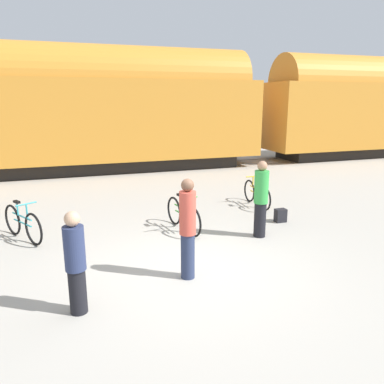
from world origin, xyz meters
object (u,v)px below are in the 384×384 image
(bicycle_teal, at_px, (23,223))
(person_in_red, at_px, (188,228))
(bicycle_yellow, at_px, (257,194))
(backpack, at_px, (280,215))
(person_in_green, at_px, (261,199))
(person_in_navy, at_px, (75,263))
(bicycle_green, at_px, (183,215))
(freight_train, at_px, (113,106))

(bicycle_teal, xyz_separation_m, person_in_red, (2.92, -2.91, 0.54))
(bicycle_yellow, height_order, backpack, bicycle_yellow)
(backpack, bearing_deg, person_in_green, -143.19)
(person_in_navy, height_order, person_in_green, person_in_green)
(bicycle_green, relative_size, person_in_green, 0.96)
(bicycle_green, height_order, backpack, bicycle_green)
(bicycle_green, height_order, person_in_red, person_in_red)
(bicycle_green, distance_m, person_in_navy, 3.89)
(backpack, bearing_deg, bicycle_green, 175.57)
(bicycle_teal, height_order, person_in_navy, person_in_navy)
(freight_train, bearing_deg, bicycle_green, -86.73)
(person_in_navy, relative_size, backpack, 4.58)
(bicycle_teal, relative_size, bicycle_yellow, 0.89)
(person_in_green, relative_size, backpack, 5.16)
(bicycle_teal, relative_size, backpack, 4.41)
(bicycle_yellow, bearing_deg, freight_train, 113.85)
(person_in_navy, xyz_separation_m, person_in_red, (1.87, 0.55, 0.13))
(bicycle_green, bearing_deg, person_in_green, -32.08)
(bicycle_teal, bearing_deg, person_in_red, -44.94)
(bicycle_yellow, distance_m, person_in_green, 2.62)
(person_in_green, bearing_deg, backpack, -54.20)
(backpack, bearing_deg, person_in_navy, -151.71)
(freight_train, relative_size, person_in_red, 22.98)
(bicycle_teal, height_order, person_in_red, person_in_red)
(person_in_navy, bearing_deg, person_in_red, 82.71)
(person_in_green, distance_m, person_in_red, 2.61)
(bicycle_yellow, xyz_separation_m, person_in_green, (-1.15, -2.30, 0.53))
(bicycle_teal, height_order, backpack, bicycle_teal)
(freight_train, xyz_separation_m, bicycle_green, (0.49, -8.50, -2.39))
(person_in_navy, relative_size, person_in_green, 0.89)
(person_in_red, bearing_deg, bicycle_green, -153.20)
(bicycle_yellow, bearing_deg, person_in_navy, -140.68)
(person_in_green, relative_size, person_in_red, 0.98)
(person_in_green, height_order, backpack, person_in_green)
(freight_train, relative_size, bicycle_yellow, 24.51)
(bicycle_green, height_order, person_in_green, person_in_green)
(bicycle_yellow, relative_size, person_in_green, 0.96)
(freight_train, relative_size, person_in_navy, 26.34)
(bicycle_yellow, xyz_separation_m, person_in_red, (-3.34, -3.72, 0.56))
(person_in_navy, bearing_deg, bicycle_green, 115.59)
(freight_train, relative_size, bicycle_teal, 27.39)
(freight_train, bearing_deg, bicycle_teal, -111.20)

